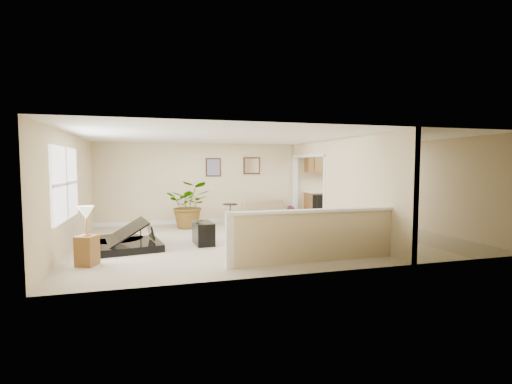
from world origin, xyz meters
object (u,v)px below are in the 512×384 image
object	(u,v)px
palm_plant	(189,205)
small_plant	(290,215)
accent_table	(230,211)
lamp_stand	(87,240)
piano_bench	(203,233)
piano	(123,222)
loveseat	(270,212)

from	to	relation	value
palm_plant	small_plant	bearing A→B (deg)	5.41
accent_table	lamp_stand	size ratio (longest dim) A/B	0.59
piano_bench	small_plant	xyz separation A→B (m)	(3.14, 2.65, -0.04)
piano_bench	palm_plant	bearing A→B (deg)	92.24
piano	accent_table	size ratio (longest dim) A/B	3.03
piano_bench	small_plant	distance (m)	4.11
piano	palm_plant	xyz separation A→B (m)	(1.66, 2.29, 0.08)
loveseat	palm_plant	size ratio (longest dim) A/B	1.34
loveseat	lamp_stand	xyz separation A→B (m)	(-4.66, -3.77, 0.12)
palm_plant	small_plant	world-z (taller)	palm_plant
piano	accent_table	distance (m)	3.85
piano_bench	lamp_stand	bearing A→B (deg)	-150.98
loveseat	lamp_stand	distance (m)	6.00
piano	loveseat	bearing A→B (deg)	20.42
accent_table	loveseat	bearing A→B (deg)	-2.55
lamp_stand	piano	bearing A→B (deg)	68.53
loveseat	small_plant	xyz separation A→B (m)	(0.75, 0.14, -0.12)
small_plant	lamp_stand	distance (m)	6.68
loveseat	accent_table	world-z (taller)	loveseat
palm_plant	lamp_stand	bearing A→B (deg)	-121.14
loveseat	small_plant	bearing A→B (deg)	-13.00
piano	small_plant	size ratio (longest dim) A/B	3.74
small_plant	accent_table	bearing A→B (deg)	-177.67
piano_bench	palm_plant	world-z (taller)	palm_plant
piano	small_plant	xyz separation A→B (m)	(4.90, 2.59, -0.36)
loveseat	lamp_stand	world-z (taller)	lamp_stand
loveseat	accent_table	xyz separation A→B (m)	(-1.24, 0.06, 0.07)
loveseat	accent_table	bearing A→B (deg)	154.12
loveseat	piano	bearing A→B (deg)	-172.69
palm_plant	small_plant	distance (m)	3.28
piano	palm_plant	distance (m)	2.83
palm_plant	accent_table	bearing A→B (deg)	10.25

